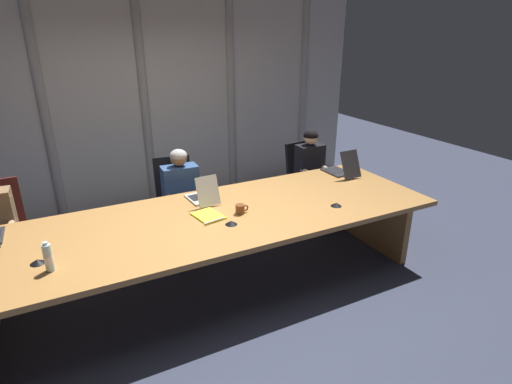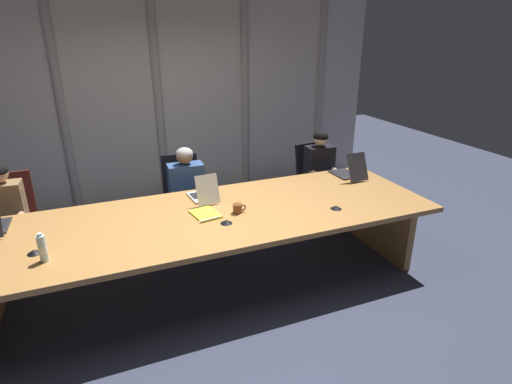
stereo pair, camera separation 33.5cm
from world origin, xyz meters
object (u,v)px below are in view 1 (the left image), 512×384
object	(u,v)px
office_chair_left_mid	(177,209)
conference_mic_left_side	(336,204)
spiral_notepad	(208,216)
person_left_mid	(183,191)
office_chair_left_end	(6,242)
water_bottle_primary	(48,258)
conference_mic_middle	(37,262)
laptop_center	(341,169)
laptop_left_mid	(202,196)
person_center	(313,168)
coffee_mug_near	(240,209)
conference_mic_right_side	(231,223)
office_chair_center	(306,185)

from	to	relation	value
office_chair_left_mid	conference_mic_left_side	xyz separation A→B (m)	(1.19, -1.49, 0.40)
spiral_notepad	office_chair_left_mid	bearing A→B (deg)	78.23
person_left_mid	office_chair_left_end	bearing A→B (deg)	-92.39
office_chair_left_end	water_bottle_primary	xyz separation A→B (m)	(0.42, -1.48, 0.49)
conference_mic_middle	spiral_notepad	world-z (taller)	conference_mic_middle
laptop_center	conference_mic_middle	size ratio (longest dim) A/B	4.37
laptop_left_mid	water_bottle_primary	xyz separation A→B (m)	(-1.43, -0.71, 0.05)
laptop_left_mid	laptop_center	size ratio (longest dim) A/B	0.89
office_chair_left_mid	water_bottle_primary	distance (m)	2.08
office_chair_left_end	person_left_mid	size ratio (longest dim) A/B	0.87
person_center	water_bottle_primary	bearing A→B (deg)	-67.79
laptop_left_mid	person_left_mid	distance (m)	0.63
person_left_mid	water_bottle_primary	distance (m)	1.95
coffee_mug_near	office_chair_left_end	bearing A→B (deg)	149.60
person_left_mid	conference_mic_left_side	distance (m)	1.77
conference_mic_right_side	office_chair_center	bearing A→B (deg)	38.42
laptop_left_mid	water_bottle_primary	bearing A→B (deg)	112.00
water_bottle_primary	spiral_notepad	world-z (taller)	water_bottle_primary
laptop_center	office_chair_center	distance (m)	0.87
laptop_left_mid	laptop_center	distance (m)	1.78
laptop_center	office_chair_left_end	bearing A→B (deg)	76.97
laptop_center	person_center	xyz separation A→B (m)	(0.00, 0.58, -0.16)
water_bottle_primary	office_chair_left_end	bearing A→B (deg)	105.67
office_chair_left_end	conference_mic_middle	xyz separation A→B (m)	(0.33, -1.33, 0.40)
coffee_mug_near	water_bottle_primary	bearing A→B (deg)	-170.70
laptop_left_mid	spiral_notepad	size ratio (longest dim) A/B	1.25
laptop_left_mid	office_chair_center	distance (m)	2.00
person_center	conference_mic_right_side	xyz separation A→B (m)	(-1.74, -1.23, 0.11)
conference_mic_left_side	conference_mic_middle	size ratio (longest dim) A/B	1.00
water_bottle_primary	conference_mic_right_side	bearing A→B (deg)	3.55
office_chair_left_end	water_bottle_primary	distance (m)	1.62
laptop_left_mid	office_chair_left_end	bearing A→B (deg)	62.95
laptop_left_mid	office_chair_center	size ratio (longest dim) A/B	0.46
coffee_mug_near	spiral_notepad	xyz separation A→B (m)	(-0.30, 0.07, -0.04)
conference_mic_middle	person_left_mid	bearing A→B (deg)	38.11
conference_mic_right_side	office_chair_left_mid	bearing A→B (deg)	94.14
water_bottle_primary	coffee_mug_near	xyz separation A→B (m)	(1.65, 0.27, -0.06)
office_chair_left_mid	person_center	world-z (taller)	person_center
office_chair_left_end	person_center	xyz separation A→B (m)	(3.63, -0.16, 0.29)
conference_mic_left_side	office_chair_left_end	bearing A→B (deg)	153.43
person_center	conference_mic_middle	bearing A→B (deg)	-70.60
coffee_mug_near	conference_mic_right_side	distance (m)	0.25
coffee_mug_near	conference_mic_middle	bearing A→B (deg)	-176.05
laptop_left_mid	laptop_center	bearing A→B (deg)	-93.59
office_chair_left_end	conference_mic_left_side	size ratio (longest dim) A/B	8.77
office_chair_left_end	office_chair_center	world-z (taller)	office_chair_left_end
conference_mic_middle	conference_mic_right_side	world-z (taller)	same
office_chair_left_mid	coffee_mug_near	distance (m)	1.31
person_left_mid	water_bottle_primary	size ratio (longest dim) A/B	4.75
office_chair_left_mid	conference_mic_right_side	bearing A→B (deg)	11.38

